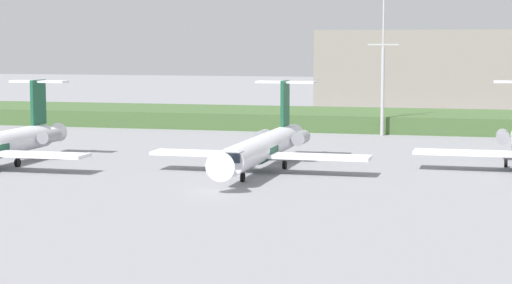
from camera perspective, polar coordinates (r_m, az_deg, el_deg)
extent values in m
plane|color=gray|center=(111.44, 2.04, -0.69)|extent=(500.00, 500.00, 0.00)
cube|color=#426033|center=(145.89, 5.04, 1.42)|extent=(320.00, 20.00, 2.56)
cone|color=white|center=(113.00, -12.57, 0.51)|extent=(2.30, 4.00, 2.29)
cube|color=white|center=(97.12, -13.47, -0.77)|extent=(11.00, 3.20, 0.36)
cube|color=#195138|center=(110.03, -13.33, 2.41)|extent=(0.36, 3.20, 5.20)
cube|color=white|center=(110.18, -13.29, 3.67)|extent=(6.80, 1.80, 0.24)
cylinder|color=gray|center=(109.83, -14.76, 0.41)|extent=(1.50, 3.40, 1.50)
cylinder|color=gray|center=(107.71, -12.67, 0.35)|extent=(1.50, 3.40, 1.50)
cylinder|color=black|center=(102.16, -14.55, -1.25)|extent=(0.35, 0.90, 0.90)
cylinder|color=white|center=(95.08, 0.35, -0.37)|extent=(2.70, 24.00, 2.70)
cone|color=white|center=(82.15, -1.95, -1.41)|extent=(2.70, 3.00, 2.70)
cone|color=white|center=(108.64, 2.15, 0.44)|extent=(2.29, 4.00, 2.29)
cube|color=black|center=(83.90, -1.58, -0.92)|extent=(2.03, 1.80, 0.90)
cylinder|color=#195138|center=(95.10, 0.35, -0.46)|extent=(2.76, 3.60, 2.76)
cube|color=white|center=(95.81, -3.22, -0.70)|extent=(11.00, 3.20, 0.36)
cube|color=white|center=(92.93, 3.73, -0.92)|extent=(11.00, 3.20, 0.36)
cube|color=#195138|center=(105.39, 1.81, 2.42)|extent=(0.36, 3.20, 5.20)
cube|color=white|center=(105.56, 1.85, 3.73)|extent=(6.80, 1.80, 0.24)
cylinder|color=gray|center=(104.48, 0.38, 0.32)|extent=(1.50, 3.40, 1.50)
cylinder|color=gray|center=(103.48, 2.80, 0.26)|extent=(1.50, 3.40, 1.50)
cylinder|color=gray|center=(88.13, -0.83, -1.84)|extent=(0.20, 0.20, 0.65)
cylinder|color=black|center=(88.20, -0.83, -2.20)|extent=(0.30, 0.90, 0.90)
cylinder|color=black|center=(98.11, -0.38, -1.35)|extent=(0.35, 0.90, 0.90)
cylinder|color=black|center=(97.21, 1.78, -1.42)|extent=(0.35, 0.90, 0.90)
cube|color=white|center=(98.53, 12.93, -0.66)|extent=(11.00, 3.20, 0.36)
cylinder|color=gray|center=(108.56, 15.02, 0.33)|extent=(1.50, 3.40, 1.50)
cylinder|color=black|center=(102.05, 15.21, -1.27)|extent=(0.35, 0.90, 0.90)
cylinder|color=#B2B2B7|center=(133.20, 7.84, 3.11)|extent=(0.50, 0.50, 12.63)
cylinder|color=#B2B2B7|center=(133.05, 7.90, 7.29)|extent=(0.28, 0.28, 6.80)
cube|color=#B2B2B7|center=(133.02, 7.88, 6.00)|extent=(4.40, 0.20, 0.20)
cube|color=gray|center=(178.36, 15.34, 4.18)|extent=(69.69, 21.86, 15.63)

